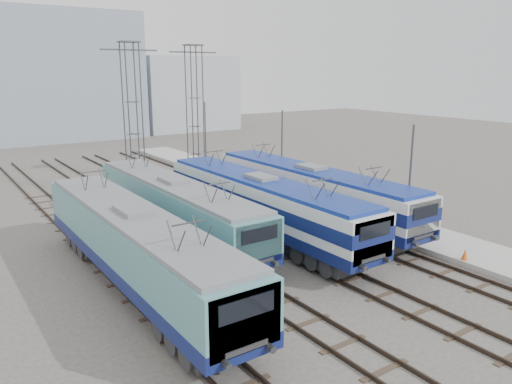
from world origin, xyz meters
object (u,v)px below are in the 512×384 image
object	(u,v)px
mast_rear	(206,139)
safety_cone	(465,254)
catenary_tower_east	(195,108)
locomotive_far_right	(312,189)
locomotive_far_left	(137,245)
mast_front	(409,186)
mast_mid	(282,156)
locomotive_center_right	(262,202)
locomotive_center_left	(176,206)
catenary_tower_west	(133,113)

from	to	relation	value
mast_rear	safety_cone	size ratio (longest dim) A/B	11.89
catenary_tower_east	locomotive_far_right	bearing A→B (deg)	-89.09
locomotive_far_left	mast_front	world-z (taller)	mast_front
locomotive_far_left	catenary_tower_east	bearing A→B (deg)	55.56
locomotive_far_right	mast_mid	distance (m)	6.15
locomotive_far_left	catenary_tower_east	size ratio (longest dim) A/B	1.54
locomotive_far_left	mast_mid	size ratio (longest dim) A/B	2.63
locomotive_center_right	locomotive_far_right	distance (m)	4.55
locomotive_center_left	mast_mid	bearing A→B (deg)	20.21
locomotive_far_right	catenary_tower_east	world-z (taller)	catenary_tower_east
catenary_tower_west	locomotive_far_right	bearing A→B (deg)	-63.84
catenary_tower_west	catenary_tower_east	distance (m)	6.80
locomotive_far_left	mast_mid	bearing A→B (deg)	31.27
locomotive_far_right	locomotive_center_right	bearing A→B (deg)	-171.43
mast_mid	locomotive_far_right	bearing A→B (deg)	-107.86
safety_cone	locomotive_far_right	bearing A→B (deg)	99.75
mast_mid	safety_cone	bearing A→B (deg)	-90.36
catenary_tower_west	mast_mid	world-z (taller)	catenary_tower_west
mast_mid	catenary_tower_west	bearing A→B (deg)	137.07
locomotive_center_left	locomotive_center_right	xyz separation A→B (m)	(4.50, -2.43, 0.10)
locomotive_center_left	locomotive_center_right	bearing A→B (deg)	-28.33
mast_front	safety_cone	bearing A→B (deg)	-91.46
locomotive_far_left	locomotive_center_left	xyz separation A→B (m)	(4.50, 5.33, -0.10)
catenary_tower_west	mast_rear	world-z (taller)	catenary_tower_west
locomotive_center_right	mast_mid	xyz separation A→B (m)	(6.35, 6.42, 1.20)
locomotive_far_right	mast_front	size ratio (longest dim) A/B	2.57
locomotive_far_left	mast_rear	bearing A→B (deg)	54.25
locomotive_center_left	locomotive_far_right	world-z (taller)	locomotive_far_right
locomotive_center_right	locomotive_far_right	bearing A→B (deg)	8.57
locomotive_center_left	mast_rear	world-z (taller)	mast_rear
catenary_tower_west	safety_cone	world-z (taller)	catenary_tower_west
mast_mid	catenary_tower_east	bearing A→B (deg)	101.86
locomotive_far_left	locomotive_center_right	distance (m)	9.46
mast_front	mast_mid	distance (m)	12.00
mast_front	mast_mid	xyz separation A→B (m)	(0.00, 12.00, 0.00)
mast_front	safety_cone	distance (m)	4.88
locomotive_center_right	locomotive_far_left	bearing A→B (deg)	-162.14
catenary_tower_west	safety_cone	bearing A→B (deg)	-70.44
mast_front	mast_rear	size ratio (longest dim) A/B	1.00
locomotive_far_right	safety_cone	distance (m)	10.47
mast_front	mast_rear	xyz separation A→B (m)	(0.00, 24.00, 0.00)
mast_front	safety_cone	world-z (taller)	mast_front
catenary_tower_east	mast_mid	bearing A→B (deg)	-78.14
locomotive_far_left	catenary_tower_east	distance (m)	23.83
catenary_tower_east	locomotive_far_left	bearing A→B (deg)	-124.44
catenary_tower_east	safety_cone	xyz separation A→B (m)	(2.00, -25.92, -6.05)
locomotive_far_left	mast_front	bearing A→B (deg)	-9.90
locomotive_center_left	mast_rear	bearing A→B (deg)	55.85
catenary_tower_west	mast_front	world-z (taller)	catenary_tower_west
locomotive_center_left	locomotive_center_right	size ratio (longest dim) A/B	0.98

